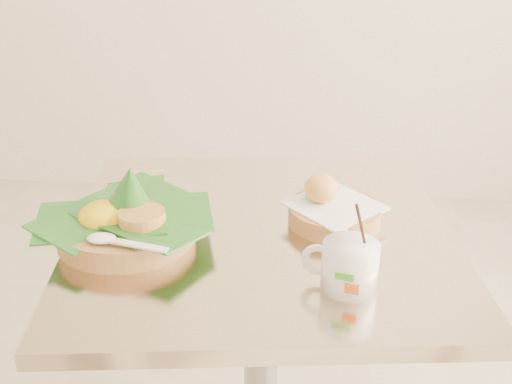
# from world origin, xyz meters

# --- Properties ---
(cafe_table) EXTENTS (0.78, 0.78, 0.75)m
(cafe_table) POSITION_xyz_m (0.16, 0.05, 0.53)
(cafe_table) COLOR gray
(cafe_table) RESTS_ON floor
(rice_basket) EXTENTS (0.31, 0.31, 0.16)m
(rice_basket) POSITION_xyz_m (-0.08, -0.01, 0.79)
(rice_basket) COLOR tan
(rice_basket) RESTS_ON cafe_table
(bread_basket) EXTENTS (0.21, 0.21, 0.09)m
(bread_basket) POSITION_xyz_m (0.29, 0.09, 0.78)
(bread_basket) COLOR tan
(bread_basket) RESTS_ON cafe_table
(coffee_mug) EXTENTS (0.12, 0.09, 0.15)m
(coffee_mug) POSITION_xyz_m (0.31, -0.13, 0.79)
(coffee_mug) COLOR white
(coffee_mug) RESTS_ON cafe_table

